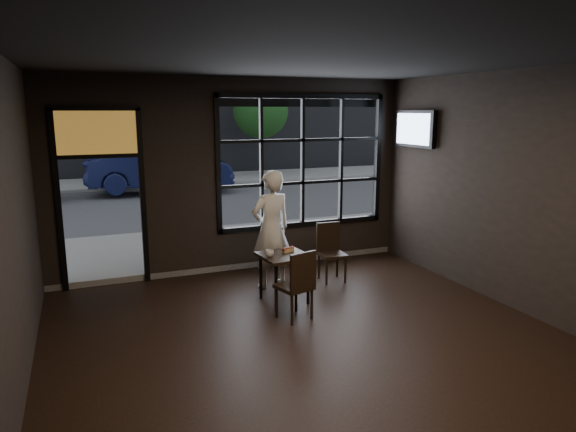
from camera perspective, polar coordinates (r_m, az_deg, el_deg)
name	(u,v)px	position (r m, az deg, el deg)	size (l,w,h in m)	color
floor	(330,361)	(5.82, 4.70, -15.72)	(6.00, 7.00, 0.02)	black
ceiling	(336,53)	(5.20, 5.31, 17.63)	(6.00, 7.00, 0.02)	black
wall_left	(2,244)	(4.76, -29.18, -2.76)	(0.04, 7.00, 3.20)	black
wall_right	(548,198)	(7.15, 26.94, 1.82)	(0.04, 7.00, 3.20)	black
window_frame	(303,162)	(8.89, 1.62, 6.07)	(3.06, 0.12, 2.28)	black
stained_transom	(97,132)	(8.11, -20.49, 8.71)	(1.20, 0.06, 0.70)	orange
street_asphalt	(127,162)	(28.82, -17.43, 5.77)	(60.00, 41.00, 0.04)	#545456
building_across	(119,9)	(28.12, -18.23, 21.00)	(28.00, 12.00, 15.00)	#5B5956
cafe_table	(284,278)	(7.29, -0.43, -6.88)	(0.64, 0.64, 0.69)	black
chair_near	(294,284)	(6.67, 0.68, -7.60)	(0.40, 0.40, 0.93)	black
chair_window	(332,253)	(8.15, 4.94, -4.09)	(0.40, 0.40, 0.92)	black
man	(271,229)	(7.76, -1.90, -1.48)	(0.66, 0.43, 1.80)	silver
hotdog	(288,250)	(7.31, 0.01, -3.78)	(0.20, 0.08, 0.06)	tan
cup	(269,253)	(7.07, -2.10, -4.17)	(0.12, 0.12, 0.10)	silver
tv	(415,129)	(9.04, 13.94, 9.38)	(0.12, 1.05, 0.61)	black
navy_car	(161,167)	(17.19, -13.97, 5.26)	(1.60, 4.58, 1.51)	#101438
tree_left	(107,114)	(20.10, -19.47, 10.63)	(2.11, 2.11, 3.60)	#332114
tree_right	(261,111)	(20.85, -3.04, 11.58)	(2.20, 2.20, 3.76)	#332114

